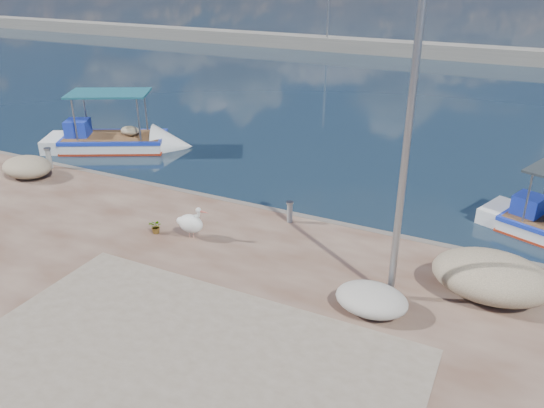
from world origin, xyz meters
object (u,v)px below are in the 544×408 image
Objects in this scene: pelican at (191,223)px; bollard_near at (290,211)px; boat_left at (113,144)px; lamp_post at (405,165)px.

bollard_near is (2.08, 2.15, -0.10)m from pelican.
boat_left reaches higher than bollard_near.
boat_left is 0.92× the size of lamp_post.
pelican is 1.55× the size of bollard_near.
boat_left is 10.58m from pelican.
boat_left is 6.23× the size of pelican.
pelican is at bearing -63.95° from boat_left.
boat_left is 16.19m from lamp_post.
bollard_near is (10.56, -4.14, 0.63)m from boat_left.
lamp_post reaches higher than bollard_near.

